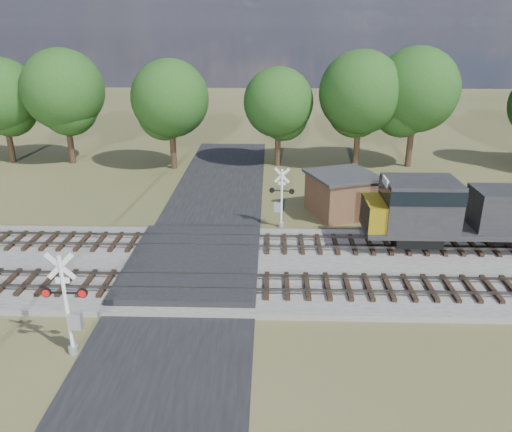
{
  "coord_description": "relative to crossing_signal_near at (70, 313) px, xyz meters",
  "views": [
    {
      "loc": [
        4.12,
        -23.74,
        12.56
      ],
      "look_at": [
        3.35,
        2.0,
        2.51
      ],
      "focal_mm": 35.0,
      "sensor_mm": 36.0,
      "label": 1
    }
  ],
  "objects": [
    {
      "name": "crossing_signal_far",
      "position": [
        8.48,
        13.64,
        -0.2
      ],
      "size": [
        1.62,
        0.39,
        4.03
      ],
      "rotation": [
        0.0,
        0.0,
        2.99
      ],
      "color": "silver",
      "rests_on": "ground"
    },
    {
      "name": "crossing_signal_near",
      "position": [
        0.0,
        0.0,
        0.0
      ],
      "size": [
        1.81,
        0.39,
        4.51
      ],
      "rotation": [
        0.0,
        0.0,
        -0.0
      ],
      "color": "silver",
      "rests_on": "ground"
    },
    {
      "name": "road",
      "position": [
        3.7,
        7.1,
        -1.83
      ],
      "size": [
        7.0,
        60.0,
        0.08
      ],
      "primitive_type": "cube",
      "color": "black",
      "rests_on": "ground"
    },
    {
      "name": "ground",
      "position": [
        3.7,
        7.1,
        -1.87
      ],
      "size": [
        160.0,
        160.0,
        0.0
      ],
      "primitive_type": "plane",
      "color": "#404424",
      "rests_on": "ground"
    },
    {
      "name": "crossing_panel",
      "position": [
        3.7,
        7.6,
        -1.56
      ],
      "size": [
        7.0,
        9.0,
        0.62
      ],
      "primitive_type": "cube",
      "color": "#262628",
      "rests_on": "ground"
    },
    {
      "name": "track_far",
      "position": [
        6.83,
        10.1,
        -1.46
      ],
      "size": [
        140.0,
        2.6,
        0.33
      ],
      "color": "black",
      "rests_on": "ballast_bed"
    },
    {
      "name": "ballast_bed",
      "position": [
        13.7,
        7.6,
        -1.72
      ],
      "size": [
        140.0,
        10.0,
        0.3
      ],
      "primitive_type": "cube",
      "color": "gray",
      "rests_on": "ground"
    },
    {
      "name": "treeline",
      "position": [
        10.19,
        28.08,
        4.93
      ],
      "size": [
        81.16,
        11.56,
        11.89
      ],
      "color": "black",
      "rests_on": "ground"
    },
    {
      "name": "equipment_shed",
      "position": [
        12.78,
        16.21,
        -0.41
      ],
      "size": [
        5.5,
        5.5,
        2.9
      ],
      "rotation": [
        0.0,
        0.0,
        0.37
      ],
      "color": "#4E3321",
      "rests_on": "ground"
    },
    {
      "name": "track_near",
      "position": [
        6.83,
        5.1,
        -1.46
      ],
      "size": [
        140.0,
        2.6,
        0.33
      ],
      "color": "black",
      "rests_on": "ballast_bed"
    }
  ]
}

